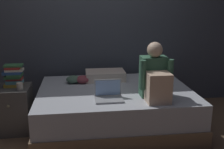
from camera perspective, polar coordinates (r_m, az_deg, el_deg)
ground_plane at (r=3.43m, az=-2.12°, el=-12.97°), size 8.00×8.00×0.00m
wall_back at (r=4.23m, az=-3.83°, el=11.51°), size 5.60×0.10×2.70m
bed at (r=3.61m, az=0.59°, el=-6.99°), size 2.00×1.50×0.52m
nightstand at (r=3.68m, az=-20.09°, el=-6.87°), size 0.44×0.46×0.58m
person_sitting at (r=3.16m, az=9.10°, el=-0.64°), size 0.39×0.44×0.66m
laptop at (r=3.14m, az=-0.74°, el=-4.29°), size 0.32×0.23×0.22m
pillow at (r=3.92m, az=-1.44°, el=-0.16°), size 0.56×0.36×0.13m
book_stack at (r=3.58m, az=-20.05°, el=-0.22°), size 0.24×0.16×0.28m
mug at (r=3.43m, az=-18.89°, el=-2.36°), size 0.08×0.08×0.09m
clothes_pile at (r=3.80m, az=-7.10°, el=-1.01°), size 0.33×0.23×0.11m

